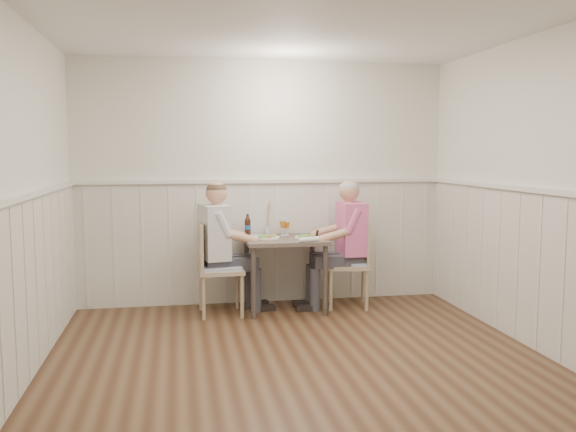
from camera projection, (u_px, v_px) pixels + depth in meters
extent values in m
plane|color=#442817|center=(306.00, 373.00, 4.51)|extent=(4.50, 4.50, 0.00)
cube|color=white|center=(263.00, 183.00, 6.58)|extent=(4.00, 0.04, 2.60)
cube|color=white|center=(438.00, 245.00, 2.17)|extent=(4.00, 0.04, 2.60)
cube|color=white|center=(11.00, 202.00, 4.02)|extent=(0.04, 4.50, 2.60)
cube|color=white|center=(558.00, 195.00, 4.73)|extent=(0.04, 4.50, 2.60)
cube|color=white|center=(307.00, 14.00, 4.24)|extent=(4.00, 4.50, 0.02)
cube|color=silver|center=(264.00, 243.00, 6.63)|extent=(3.98, 0.03, 1.30)
cube|color=silver|center=(18.00, 299.00, 4.09)|extent=(0.03, 4.48, 1.30)
cube|color=silver|center=(553.00, 277.00, 4.80)|extent=(0.03, 4.48, 1.30)
cube|color=silver|center=(264.00, 181.00, 6.55)|extent=(3.98, 0.06, 0.04)
cube|color=silver|center=(15.00, 199.00, 4.02)|extent=(0.06, 4.48, 0.04)
cube|color=silver|center=(555.00, 192.00, 4.72)|extent=(0.06, 4.48, 0.04)
cube|color=#504437|center=(285.00, 240.00, 6.26)|extent=(0.82, 0.70, 0.04)
cylinder|color=#3F3833|center=(254.00, 283.00, 5.95)|extent=(0.05, 0.05, 0.71)
cylinder|color=#3F3833|center=(247.00, 272.00, 6.53)|extent=(0.05, 0.05, 0.71)
cylinder|color=#3F3833|center=(325.00, 281.00, 6.07)|extent=(0.05, 0.05, 0.71)
cylinder|color=#3F3833|center=(312.00, 269.00, 6.66)|extent=(0.05, 0.05, 0.71)
cube|color=#9B8767|center=(348.00, 265.00, 6.42)|extent=(0.51, 0.51, 0.04)
cube|color=#647BB2|center=(348.00, 262.00, 6.42)|extent=(0.46, 0.46, 0.03)
cube|color=#9B8767|center=(366.00, 242.00, 6.39)|extent=(0.11, 0.43, 0.45)
cylinder|color=#9B8767|center=(367.00, 291.00, 6.26)|extent=(0.04, 0.04, 0.42)
cylinder|color=#9B8767|center=(331.00, 291.00, 6.26)|extent=(0.04, 0.04, 0.42)
cylinder|color=#9B8767|center=(363.00, 283.00, 6.63)|extent=(0.04, 0.04, 0.42)
cylinder|color=#9B8767|center=(329.00, 283.00, 6.63)|extent=(0.04, 0.04, 0.42)
cube|color=#9B8767|center=(221.00, 270.00, 6.11)|extent=(0.45, 0.45, 0.04)
cube|color=#647BB2|center=(221.00, 267.00, 6.11)|extent=(0.41, 0.41, 0.03)
cube|color=#9B8767|center=(201.00, 246.00, 6.05)|extent=(0.04, 0.44, 0.46)
cylinder|color=#9B8767|center=(201.00, 290.00, 6.28)|extent=(0.04, 0.04, 0.43)
cylinder|color=#9B8767|center=(237.00, 288.00, 6.36)|extent=(0.04, 0.04, 0.43)
cylinder|color=#9B8767|center=(204.00, 299.00, 5.92)|extent=(0.04, 0.04, 0.43)
cylinder|color=#9B8767|center=(242.00, 297.00, 5.99)|extent=(0.04, 0.04, 0.43)
cube|color=#3F3F47|center=(349.00, 286.00, 6.43)|extent=(0.44, 0.41, 0.45)
cube|color=#3F3F47|center=(331.00, 260.00, 6.37)|extent=(0.42, 0.37, 0.13)
cube|color=#E16291|center=(350.00, 228.00, 6.36)|extent=(0.25, 0.44, 0.55)
sphere|color=tan|center=(350.00, 191.00, 6.32)|extent=(0.22, 0.22, 0.22)
sphere|color=#A5A5A0|center=(350.00, 188.00, 6.32)|extent=(0.21, 0.21, 0.21)
cube|color=black|center=(316.00, 228.00, 6.31)|extent=(0.02, 0.07, 0.13)
cube|color=#3F3F47|center=(217.00, 292.00, 6.17)|extent=(0.51, 0.48, 0.45)
cube|color=#3F3F47|center=(235.00, 263.00, 6.21)|extent=(0.48, 0.43, 0.13)
cube|color=silver|center=(216.00, 232.00, 6.10)|extent=(0.32, 0.47, 0.54)
sphere|color=tan|center=(216.00, 193.00, 6.06)|extent=(0.22, 0.22, 0.22)
sphere|color=#4C3828|center=(215.00, 190.00, 6.06)|extent=(0.21, 0.21, 0.21)
cylinder|color=white|center=(307.00, 237.00, 6.25)|extent=(0.26, 0.26, 0.02)
ellipsoid|color=#3F722D|center=(304.00, 235.00, 6.22)|extent=(0.13, 0.11, 0.05)
sphere|color=tan|center=(313.00, 235.00, 6.27)|extent=(0.03, 0.03, 0.03)
cube|color=brown|center=(308.00, 235.00, 6.31)|extent=(0.08, 0.05, 0.01)
cylinder|color=white|center=(313.00, 234.00, 6.32)|extent=(0.05, 0.05, 0.03)
cylinder|color=white|center=(267.00, 238.00, 6.24)|extent=(0.26, 0.26, 0.02)
ellipsoid|color=#3F722D|center=(264.00, 235.00, 6.20)|extent=(0.12, 0.10, 0.05)
sphere|color=tan|center=(273.00, 235.00, 6.26)|extent=(0.03, 0.03, 0.03)
cylinder|color=silver|center=(287.00, 235.00, 6.47)|extent=(0.06, 0.06, 0.01)
cylinder|color=silver|center=(287.00, 231.00, 6.47)|extent=(0.01, 0.01, 0.08)
cone|color=#C76F18|center=(287.00, 225.00, 6.46)|extent=(0.07, 0.07, 0.07)
cylinder|color=silver|center=(287.00, 221.00, 6.46)|extent=(0.07, 0.07, 0.03)
cylinder|color=silver|center=(283.00, 235.00, 6.45)|extent=(0.07, 0.07, 0.01)
cylinder|color=silver|center=(283.00, 231.00, 6.45)|extent=(0.01, 0.01, 0.08)
cone|color=#C76F18|center=(283.00, 224.00, 6.44)|extent=(0.08, 0.08, 0.07)
cylinder|color=silver|center=(283.00, 219.00, 6.43)|extent=(0.08, 0.08, 0.03)
cylinder|color=black|center=(248.00, 228.00, 6.45)|extent=(0.06, 0.06, 0.17)
cone|color=black|center=(248.00, 218.00, 6.44)|extent=(0.06, 0.06, 0.04)
cylinder|color=black|center=(248.00, 215.00, 6.44)|extent=(0.03, 0.03, 0.03)
cylinder|color=#1E4C93|center=(248.00, 227.00, 6.45)|extent=(0.06, 0.06, 0.04)
cylinder|color=white|center=(309.00, 239.00, 6.00)|extent=(0.22, 0.10, 0.05)
cylinder|color=silver|center=(267.00, 231.00, 6.54)|extent=(0.04, 0.04, 0.08)
cylinder|color=#D0AE88|center=(267.00, 218.00, 6.52)|extent=(0.02, 0.02, 0.26)
cone|color=#D0AE88|center=(267.00, 202.00, 6.51)|extent=(0.04, 0.04, 0.09)
cube|color=#647BB2|center=(255.00, 236.00, 6.39)|extent=(0.37, 0.33, 0.01)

